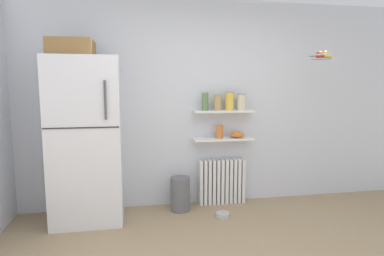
{
  "coord_description": "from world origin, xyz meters",
  "views": [
    {
      "loc": [
        -0.79,
        -1.98,
        1.52
      ],
      "look_at": [
        -0.14,
        1.6,
        1.05
      ],
      "focal_mm": 29.79,
      "sensor_mm": 36.0,
      "label": 1
    }
  ],
  "objects": [
    {
      "name": "storage_jar_2",
      "position": [
        0.4,
        1.89,
        1.35
      ],
      "size": [
        0.11,
        0.11,
        0.24
      ],
      "color": "yellow",
      "rests_on": "wall_shelf_upper"
    },
    {
      "name": "pet_food_bowl",
      "position": [
        0.21,
        1.48,
        0.03
      ],
      "size": [
        0.16,
        0.16,
        0.05
      ],
      "primitive_type": "cylinder",
      "color": "#B7B7BC",
      "rests_on": "ground_plane"
    },
    {
      "name": "wall_shelf_lower",
      "position": [
        0.32,
        1.89,
        0.86
      ],
      "size": [
        0.77,
        0.22,
        0.02
      ],
      "primitive_type": "cube",
      "color": "white"
    },
    {
      "name": "storage_jar_0",
      "position": [
        0.08,
        1.89,
        1.34
      ],
      "size": [
        0.08,
        0.08,
        0.23
      ],
      "color": "#5B7F4C",
      "rests_on": "wall_shelf_upper"
    },
    {
      "name": "vase",
      "position": [
        0.27,
        1.89,
        0.96
      ],
      "size": [
        0.09,
        0.09,
        0.17
      ],
      "primitive_type": "cylinder",
      "color": "#CC7033",
      "rests_on": "wall_shelf_lower"
    },
    {
      "name": "wall_shelf_upper",
      "position": [
        0.32,
        1.89,
        1.22
      ],
      "size": [
        0.77,
        0.22,
        0.02
      ],
      "primitive_type": "cube",
      "color": "white"
    },
    {
      "name": "shelf_bowl",
      "position": [
        0.51,
        1.89,
        0.91
      ],
      "size": [
        0.18,
        0.18,
        0.08
      ],
      "primitive_type": "ellipsoid",
      "color": "orange",
      "rests_on": "wall_shelf_lower"
    },
    {
      "name": "hanging_fruit_basket",
      "position": [
        1.39,
        1.49,
        1.88
      ],
      "size": [
        0.28,
        0.28,
        0.1
      ],
      "color": "#B2B2B7"
    },
    {
      "name": "radiator",
      "position": [
        0.32,
        1.92,
        0.29
      ],
      "size": [
        0.61,
        0.12,
        0.59
      ],
      "color": "white",
      "rests_on": "ground_plane"
    },
    {
      "name": "storage_jar_3",
      "position": [
        0.56,
        1.89,
        1.33
      ],
      "size": [
        0.12,
        0.12,
        0.21
      ],
      "color": "beige",
      "rests_on": "wall_shelf_upper"
    },
    {
      "name": "back_wall",
      "position": [
        0.0,
        2.05,
        1.3
      ],
      "size": [
        7.04,
        0.1,
        2.6
      ],
      "primitive_type": "cube",
      "color": "silver",
      "rests_on": "ground_plane"
    },
    {
      "name": "refrigerator",
      "position": [
        -1.32,
        1.69,
        0.96
      ],
      "size": [
        0.76,
        0.66,
        2.02
      ],
      "color": "silver",
      "rests_on": "ground_plane"
    },
    {
      "name": "trash_bin",
      "position": [
        -0.25,
        1.77,
        0.21
      ],
      "size": [
        0.24,
        0.24,
        0.42
      ],
      "primitive_type": "cylinder",
      "color": "slate",
      "rests_on": "ground_plane"
    },
    {
      "name": "storage_jar_1",
      "position": [
        0.24,
        1.89,
        1.33
      ],
      "size": [
        0.1,
        0.1,
        0.2
      ],
      "color": "tan",
      "rests_on": "wall_shelf_upper"
    }
  ]
}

